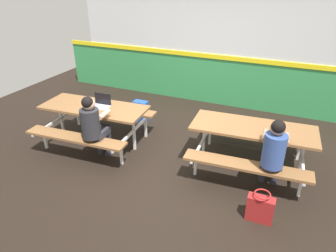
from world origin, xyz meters
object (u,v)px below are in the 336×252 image
Objects in this scene: student_further at (274,150)px; backpack_dark at (141,111)px; picnic_table_left at (95,115)px; laptop_silver at (101,104)px; picnic_table_right at (252,136)px; student_nearer at (93,124)px; tote_bag_bright at (260,208)px.

student_further reaches higher than backpack_dark.
picnic_table_left is 1.61× the size of student_further.
laptop_silver is at bearing 19.52° from picnic_table_left.
laptop_silver is (-2.63, -0.27, 0.21)m from picnic_table_right.
student_further is 3.19m from backpack_dark.
laptop_silver is (0.13, 0.05, 0.21)m from picnic_table_left.
picnic_table_left is 3.14m from student_further.
student_further is at bearing -4.97° from laptop_silver.
student_nearer is at bearing -55.00° from picnic_table_left.
picnic_table_left and picnic_table_right have the same top height.
student_nearer is at bearing -67.26° from laptop_silver.
student_nearer is at bearing -173.40° from student_further.
student_further is (2.75, 0.32, 0.00)m from student_nearer.
picnic_table_left is 3.24m from tote_bag_bright.
picnic_table_right is 5.83× the size of laptop_silver.
student_further is (3.13, -0.21, 0.13)m from picnic_table_left.
laptop_silver is at bearing 112.74° from student_nearer.
picnic_table_left is 4.42× the size of backpack_dark.
laptop_silver reaches higher than picnic_table_left.
laptop_silver is 0.78× the size of tote_bag_bright.
picnic_table_right is 1.61× the size of student_nearer.
tote_bag_bright is at bearing -35.72° from backpack_dark.
tote_bag_bright is (3.11, -0.85, -0.38)m from picnic_table_left.
picnic_table_right reaches higher than backpack_dark.
laptop_silver is at bearing 175.03° from student_further.
laptop_silver reaches higher than tote_bag_bright.
student_nearer is at bearing 173.45° from tote_bag_bright.
student_nearer reaches higher than picnic_table_left.
student_nearer is 2.77m from student_further.
student_further reaches higher than picnic_table_right.
student_nearer is 0.63m from laptop_silver.
student_nearer is at bearing -87.56° from backpack_dark.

